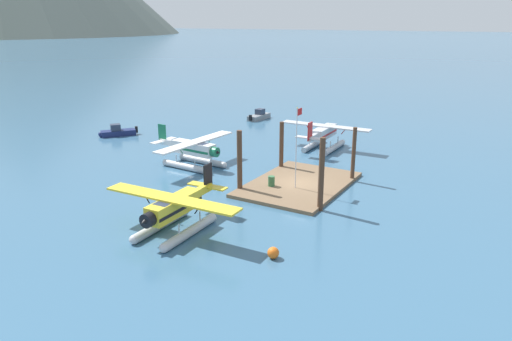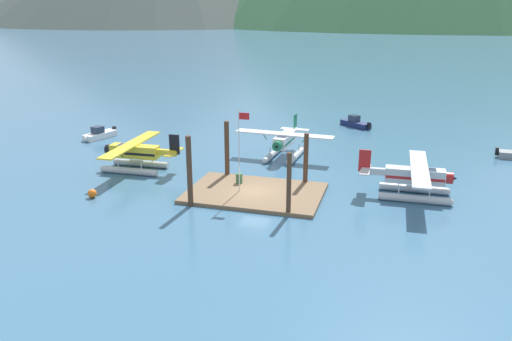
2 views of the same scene
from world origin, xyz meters
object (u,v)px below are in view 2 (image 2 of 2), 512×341
Objects in this scene: seaplane_silver_stbd_fwd at (415,180)px; boat_navy_open_north at (355,123)px; seaplane_yellow_port_fwd at (135,155)px; seaplane_white_bow_centre at (285,143)px; mooring_buoy at (92,193)px; boat_white_open_west at (99,134)px; flagpole at (240,143)px; fuel_drum at (239,178)px.

seaplane_silver_stbd_fwd is 26.18m from boat_navy_open_north.
seaplane_white_bow_centre is (12.98, 8.31, 0.00)m from seaplane_yellow_port_fwd.
boat_white_open_west is at bearing 120.62° from mooring_buoy.
flagpole is 12.23m from seaplane_white_bow_centre.
fuel_drum is 0.08× the size of seaplane_yellow_port_fwd.
flagpole is at bearing 19.51° from mooring_buoy.
seaplane_white_bow_centre is (12.86, 15.97, 1.21)m from mooring_buoy.
boat_navy_open_north is (5.71, 16.63, -1.09)m from seaplane_white_bow_centre.
seaplane_yellow_port_fwd is 31.19m from boat_navy_open_north.
boat_navy_open_north is at bearing 27.16° from boat_white_open_west.
boat_white_open_west is 1.12× the size of boat_navy_open_north.
seaplane_yellow_port_fwd reaches higher than boat_navy_open_north.
boat_navy_open_north is (6.82, 28.44, -4.08)m from flagpole.
seaplane_white_bow_centre is at bearing 32.61° from seaplane_yellow_port_fwd.
seaplane_silver_stbd_fwd reaches higher than mooring_buoy.
seaplane_white_bow_centre is 23.42m from boat_white_open_west.
mooring_buoy is at bearing -59.38° from boat_white_open_west.
mooring_buoy is at bearing -160.49° from flagpole.
flagpole reaches higher than boat_white_open_west.
boat_white_open_west is (-22.23, 13.54, -4.08)m from flagpole.
seaplane_yellow_port_fwd reaches higher than boat_white_open_west.
fuel_drum is 1.19× the size of mooring_buoy.
flagpole is 14.85m from seaplane_silver_stbd_fwd.
seaplane_yellow_port_fwd and seaplane_white_bow_centre have the same top height.
flagpole is 9.43× the size of mooring_buoy.
seaplane_silver_stbd_fwd is 26.04m from seaplane_yellow_port_fwd.
flagpole is 0.67× the size of seaplane_yellow_port_fwd.
seaplane_silver_stbd_fwd is (25.91, 7.49, 1.21)m from mooring_buoy.
boat_white_open_west is 32.65m from boat_navy_open_north.
seaplane_white_bow_centre reaches higher than fuel_drum.
seaplane_silver_stbd_fwd is (14.16, 3.33, -2.99)m from flagpole.
boat_white_open_west is (-10.48, 17.70, 0.12)m from mooring_buoy.
seaplane_white_bow_centre is (-13.05, 8.48, 0.00)m from seaplane_silver_stbd_fwd.
seaplane_yellow_port_fwd reaches higher than fuel_drum.
fuel_drum is 0.19× the size of boat_white_open_west.
boat_navy_open_north is (29.05, 14.90, 0.00)m from boat_white_open_west.
flagpole is at bearing -16.44° from seaplane_yellow_port_fwd.
boat_white_open_west is at bearing -152.84° from boat_navy_open_north.
seaplane_yellow_port_fwd is (-11.10, 1.53, 0.84)m from fuel_drum.
seaplane_white_bow_centre is at bearing -108.96° from boat_navy_open_north.
seaplane_yellow_port_fwd is 2.46× the size of boat_navy_open_north.
mooring_buoy is 0.07× the size of seaplane_yellow_port_fwd.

